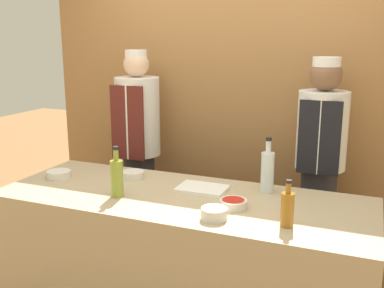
% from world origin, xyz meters
% --- Properties ---
extents(cabinet_wall, '(3.18, 0.18, 2.40)m').
position_xyz_m(cabinet_wall, '(0.00, 1.11, 1.20)').
color(cabinet_wall, olive).
rests_on(cabinet_wall, ground_plane).
extents(counter, '(2.21, 0.83, 0.89)m').
position_xyz_m(counter, '(0.00, 0.00, 0.44)').
color(counter, tan).
rests_on(counter, ground_plane).
extents(sauce_bowl_red, '(0.15, 0.15, 0.05)m').
position_xyz_m(sauce_bowl_red, '(0.34, -0.06, 0.91)').
color(sauce_bowl_red, silver).
rests_on(sauce_bowl_red, counter).
extents(sauce_bowl_purple, '(0.15, 0.15, 0.05)m').
position_xyz_m(sauce_bowl_purple, '(-0.44, 0.20, 0.91)').
color(sauce_bowl_purple, silver).
rests_on(sauce_bowl_purple, counter).
extents(sauce_bowl_yellow, '(0.14, 0.14, 0.06)m').
position_xyz_m(sauce_bowl_yellow, '(0.29, -0.25, 0.92)').
color(sauce_bowl_yellow, silver).
rests_on(sauce_bowl_yellow, counter).
extents(sauce_bowl_brown, '(0.16, 0.16, 0.05)m').
position_xyz_m(sauce_bowl_brown, '(-0.90, 0.02, 0.91)').
color(sauce_bowl_brown, silver).
rests_on(sauce_bowl_brown, counter).
extents(cutting_board, '(0.30, 0.21, 0.02)m').
position_xyz_m(cutting_board, '(0.08, 0.14, 0.90)').
color(cutting_board, white).
rests_on(cutting_board, counter).
extents(bottle_amber, '(0.07, 0.07, 0.24)m').
position_xyz_m(bottle_amber, '(0.66, -0.21, 0.98)').
color(bottle_amber, '#9E661E').
rests_on(bottle_amber, counter).
extents(bottle_clear, '(0.08, 0.08, 0.34)m').
position_xyz_m(bottle_clear, '(0.45, 0.27, 1.02)').
color(bottle_clear, silver).
rests_on(bottle_clear, counter).
extents(bottle_oil, '(0.07, 0.07, 0.30)m').
position_xyz_m(bottle_oil, '(-0.35, -0.15, 1.00)').
color(bottle_oil, olive).
rests_on(bottle_oil, counter).
extents(chef_left, '(0.35, 0.35, 1.71)m').
position_xyz_m(chef_left, '(-0.70, 0.76, 0.93)').
color(chef_left, '#28282D').
rests_on(chef_left, ground_plane).
extents(chef_right, '(0.33, 0.33, 1.68)m').
position_xyz_m(chef_right, '(0.70, 0.76, 0.92)').
color(chef_right, '#28282D').
rests_on(chef_right, ground_plane).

